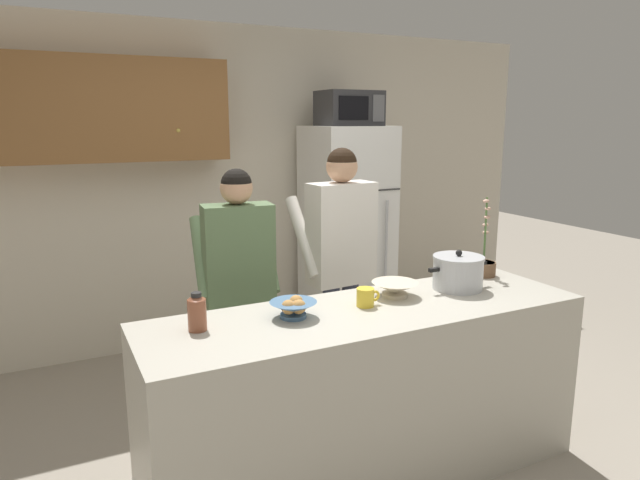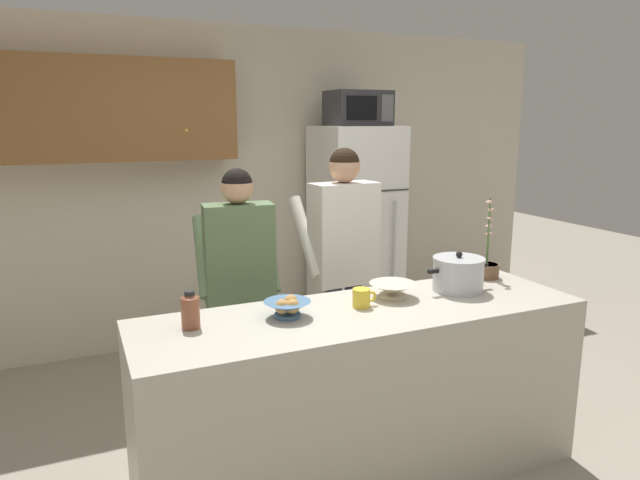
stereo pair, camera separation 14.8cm
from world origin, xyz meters
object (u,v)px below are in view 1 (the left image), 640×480
refrigerator (347,233)px  empty_bowl (395,288)px  person_near_pot (239,271)px  potted_orchid (483,264)px  bottle_near_edge (197,312)px  cooking_pot (458,272)px  microwave (349,108)px  bread_bowl (294,308)px  coffee_mug (366,297)px  person_by_sink (340,246)px

refrigerator → empty_bowl: (-0.67, -1.73, 0.07)m
refrigerator → person_near_pot: bearing=-140.9°
potted_orchid → person_near_pot: bearing=158.3°
empty_bowl → bottle_near_edge: bearing=-178.8°
person_near_pot → cooking_pot: person_near_pot is taller
microwave → bottle_near_edge: 2.63m
cooking_pot → microwave: bearing=81.2°
empty_bowl → potted_orchid: potted_orchid is taller
person_near_pot → bottle_near_edge: bearing=-121.7°
refrigerator → potted_orchid: size_ratio=3.75×
person_near_pot → bread_bowl: 0.72m
person_near_pot → bread_bowl: person_near_pot is taller
microwave → potted_orchid: size_ratio=1.00×
refrigerator → microwave: size_ratio=3.75×
bread_bowl → empty_bowl: (0.62, 0.06, -0.00)m
bread_bowl → potted_orchid: potted_orchid is taller
empty_bowl → potted_orchid: 0.73m
person_near_pot → cooking_pot: bearing=-33.3°
bottle_near_edge → coffee_mug: bearing=-3.1°
empty_bowl → bottle_near_edge: 1.08m
cooking_pot → empty_bowl: (-0.40, 0.03, -0.05)m
bread_bowl → potted_orchid: bearing=7.5°
microwave → bottle_near_edge: size_ratio=2.70×
person_near_pot → bottle_near_edge: 0.80m
refrigerator → empty_bowl: 1.86m
coffee_mug → bread_bowl: bearing=179.3°
potted_orchid → microwave: bearing=91.7°
person_by_sink → cooking_pot: person_by_sink is taller
cooking_pot → bottle_near_edge: (-1.47, 0.01, -0.01)m
cooking_pot → refrigerator: bearing=81.3°
person_by_sink → bottle_near_edge: 1.32m
bottle_near_edge → potted_orchid: bearing=4.3°
cooking_pot → bottle_near_edge: cooking_pot is taller
person_by_sink → empty_bowl: size_ratio=6.69×
person_by_sink → coffee_mug: person_by_sink is taller
coffee_mug → potted_orchid: 0.96m
person_by_sink → cooking_pot: (0.36, -0.72, -0.04)m
microwave → person_by_sink: bearing=-121.5°
microwave → person_near_pot: (-1.32, -1.05, -0.96)m
cooking_pot → bread_bowl: bearing=-178.3°
person_near_pot → bread_bowl: bearing=-87.4°
coffee_mug → empty_bowl: coffee_mug is taller
coffee_mug → potted_orchid: potted_orchid is taller
potted_orchid → bottle_near_edge: bearing=-175.7°
empty_bowl → refrigerator: bearing=68.9°
refrigerator → potted_orchid: 1.62m
coffee_mug → bread_bowl: bread_bowl is taller
refrigerator → coffee_mug: bearing=-116.3°
refrigerator → empty_bowl: bearing=-111.1°
bread_bowl → empty_bowl: 0.62m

